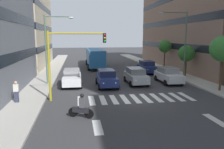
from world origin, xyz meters
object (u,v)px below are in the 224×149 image
car_2 (107,78)px  street_lamp_right (50,42)px  car_1 (136,76)px  car_row2_0 (147,67)px  street_lamp_left (181,38)px  car_0 (168,75)px  street_tree_0 (223,49)px  car_3 (72,77)px  pedestrian_waiting (16,91)px  bus_behind_traffic (95,56)px  traffic_light_gantry (66,54)px  motorcycle_with_rider (81,108)px  street_tree_2 (165,47)px  street_tree_1 (186,54)px

car_2 → street_lamp_right: (5.61, -1.61, 3.60)m
car_1 → car_row2_0: (-3.43, -6.97, 0.00)m
street_lamp_left → street_lamp_right: (14.66, 0.78, -0.42)m
car_1 → street_lamp_right: bearing=-5.4°
car_0 → car_row2_0: same height
car_row2_0 → street_tree_0: size_ratio=0.89×
car_0 → car_2: size_ratio=1.00×
car_3 → pedestrian_waiting: 7.17m
bus_behind_traffic → traffic_light_gantry: 20.03m
motorcycle_with_rider → street_lamp_right: street_lamp_right is taller
car_0 → pedestrian_waiting: size_ratio=2.72×
car_0 → car_row2_0: size_ratio=1.00×
pedestrian_waiting → car_1: bearing=-151.3°
car_row2_0 → street_tree_2: bearing=-140.4°
car_0 → street_tree_0: 6.37m
street_tree_0 → car_0: bearing=-56.5°
car_row2_0 → street_tree_0: 12.52m
motorcycle_with_rider → street_tree_0: bearing=-159.2°
car_1 → motorcycle_with_rider: size_ratio=2.80×
traffic_light_gantry → street_tree_0: size_ratio=1.10×
street_tree_2 → car_1: bearing=54.5°
street_tree_0 → street_tree_2: street_tree_0 is taller
street_lamp_left → street_tree_0: street_lamp_left is taller
car_row2_0 → pedestrian_waiting: bearing=42.1°
car_0 → motorcycle_with_rider: size_ratio=2.80×
pedestrian_waiting → street_tree_2: bearing=-138.4°
car_3 → motorcycle_with_rider: car_3 is taller
car_1 → street_tree_0: 8.78m
traffic_light_gantry → street_lamp_right: bearing=-73.6°
traffic_light_gantry → car_2: bearing=-129.6°
traffic_light_gantry → bus_behind_traffic: bearing=-100.9°
traffic_light_gantry → street_tree_1: (-14.23, -8.23, -0.74)m
car_2 → motorcycle_with_rider: bearing=72.7°
car_3 → street_lamp_left: bearing=-172.8°
street_lamp_left → pedestrian_waiting: 18.61m
bus_behind_traffic → street_tree_0: 21.55m
car_2 → traffic_light_gantry: 6.57m
street_lamp_left → pedestrian_waiting: (16.57, 7.53, -3.91)m
car_0 → traffic_light_gantry: bearing=26.2°
car_row2_0 → street_tree_0: bearing=105.9°
car_row2_0 → motorcycle_with_rider: car_row2_0 is taller
car_2 → street_lamp_left: size_ratio=0.57×
street_lamp_left → bus_behind_traffic: bearing=-54.3°
motorcycle_with_rider → pedestrian_waiting: 6.02m
street_lamp_left → traffic_light_gantry: bearing=28.5°
car_1 → car_2: same height
street_tree_1 → street_tree_2: street_tree_2 is taller
car_2 → street_tree_1: size_ratio=1.15×
street_lamp_right → street_tree_1: (-16.05, -2.05, -1.51)m
car_row2_0 → car_3: bearing=34.1°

